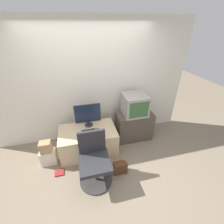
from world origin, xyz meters
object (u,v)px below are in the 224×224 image
Objects in this scene: keyboard at (89,131)px; mouse at (98,129)px; handbag at (120,167)px; office_chair at (94,162)px; main_monitor at (88,115)px; crt_tv at (135,105)px; book at (59,173)px; cardboard_box_lower at (49,157)px.

mouse is (0.19, 0.02, 0.01)m from keyboard.
office_chair is at bearing 179.88° from handbag.
main_monitor is 1.21m from handbag.
keyboard is 0.30× the size of office_chair.
main_monitor reaches higher than mouse.
office_chair is (-1.05, -0.91, -0.50)m from crt_tv.
office_chair is 5.79× the size of book.
book is (-0.66, 0.25, -0.40)m from office_chair.
keyboard is at bearing -96.86° from main_monitor.
office_chair is (-0.18, -0.70, -0.16)m from mouse.
crt_tv is at bearing 10.65° from cardboard_box_lower.
keyboard is at bearing 90.63° from office_chair.
crt_tv is (0.87, 0.21, 0.34)m from mouse.
mouse is 0.16× the size of cardboard_box_lower.
crt_tv is 2.04m from book.
keyboard is 0.88× the size of cardboard_box_lower.
cardboard_box_lower is at bearing 157.21° from handbag.
cardboard_box_lower is (-0.87, -0.34, -0.65)m from main_monitor.
handbag is (0.47, -0.00, -0.28)m from office_chair.
book is (-1.13, 0.26, -0.12)m from handbag.
mouse is 0.32× the size of book.
keyboard is at bearing -167.49° from crt_tv.
mouse is at bearing 112.66° from handbag.
office_chair is (-0.02, -0.89, -0.40)m from main_monitor.
keyboard is at bearing 32.93° from book.
crt_tv is 1.54× the size of handbag.
handbag is (-0.58, -0.91, -0.78)m from crt_tv.
mouse is 0.06× the size of office_chair.
main_monitor is 3.30× the size of book.
mouse is 0.16× the size of handbag.
office_chair reaches higher than handbag.
main_monitor is 0.34m from keyboard.
cardboard_box_lower is at bearing -158.53° from main_monitor.
crt_tv is 3.16× the size of book.
office_chair is at bearing -33.12° from cardboard_box_lower.
crt_tv reaches higher than cardboard_box_lower.
main_monitor is at bearing 83.14° from keyboard.
crt_tv is (1.06, 0.24, 0.35)m from keyboard.
handbag is 1.16m from book.
mouse is 0.10× the size of crt_tv.
handbag is at bearing -22.79° from cardboard_box_lower.
main_monitor is 1.14m from cardboard_box_lower.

